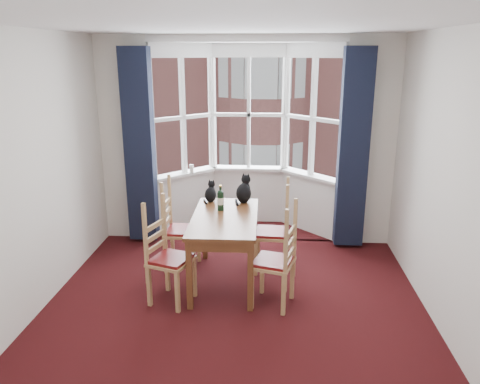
# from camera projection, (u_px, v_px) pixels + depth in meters

# --- Properties ---
(floor) EXTENTS (4.50, 4.50, 0.00)m
(floor) POSITION_uv_depth(u_px,v_px,m) (232.00, 324.00, 4.60)
(floor) COLOR black
(floor) RESTS_ON ground
(ceiling) EXTENTS (4.50, 4.50, 0.00)m
(ceiling) POSITION_uv_depth(u_px,v_px,m) (230.00, 23.00, 3.80)
(ceiling) COLOR white
(ceiling) RESTS_ON floor
(wall_left) EXTENTS (0.00, 4.50, 4.50)m
(wall_left) POSITION_uv_depth(u_px,v_px,m) (16.00, 184.00, 4.34)
(wall_left) COLOR silver
(wall_left) RESTS_ON floor
(wall_right) EXTENTS (0.00, 4.50, 4.50)m
(wall_right) POSITION_uv_depth(u_px,v_px,m) (460.00, 193.00, 4.07)
(wall_right) COLOR silver
(wall_right) RESTS_ON floor
(wall_near) EXTENTS (4.00, 0.00, 4.00)m
(wall_near) POSITION_uv_depth(u_px,v_px,m) (185.00, 331.00, 2.05)
(wall_near) COLOR silver
(wall_near) RESTS_ON floor
(wall_back_pier_left) EXTENTS (0.70, 0.12, 2.80)m
(wall_back_pier_left) POSITION_uv_depth(u_px,v_px,m) (127.00, 141.00, 6.46)
(wall_back_pier_left) COLOR silver
(wall_back_pier_left) RESTS_ON floor
(wall_back_pier_right) EXTENTS (0.70, 0.12, 2.80)m
(wall_back_pier_right) POSITION_uv_depth(u_px,v_px,m) (369.00, 144.00, 6.24)
(wall_back_pier_right) COLOR silver
(wall_back_pier_right) RESTS_ON floor
(bay_window) EXTENTS (2.76, 0.94, 2.80)m
(bay_window) POSITION_uv_depth(u_px,v_px,m) (248.00, 136.00, 6.83)
(bay_window) COLOR white
(bay_window) RESTS_ON floor
(curtain_left) EXTENTS (0.38, 0.22, 2.60)m
(curtain_left) POSITION_uv_depth(u_px,v_px,m) (140.00, 147.00, 6.29)
(curtain_left) COLOR black
(curtain_left) RESTS_ON floor
(curtain_right) EXTENTS (0.38, 0.22, 2.60)m
(curtain_right) POSITION_uv_depth(u_px,v_px,m) (353.00, 150.00, 6.10)
(curtain_right) COLOR black
(curtain_right) RESTS_ON floor
(dining_table) EXTENTS (0.75, 1.37, 0.80)m
(dining_table) POSITION_uv_depth(u_px,v_px,m) (225.00, 225.00, 5.28)
(dining_table) COLOR brown
(dining_table) RESTS_ON floor
(chair_left_near) EXTENTS (0.51, 0.53, 0.92)m
(chair_left_near) POSITION_uv_depth(u_px,v_px,m) (164.00, 259.00, 4.94)
(chair_left_near) COLOR tan
(chair_left_near) RESTS_ON floor
(chair_left_far) EXTENTS (0.41, 0.43, 0.92)m
(chair_left_far) POSITION_uv_depth(u_px,v_px,m) (175.00, 231.00, 5.71)
(chair_left_far) COLOR tan
(chair_left_far) RESTS_ON floor
(chair_right_near) EXTENTS (0.50, 0.51, 0.92)m
(chair_right_near) POSITION_uv_depth(u_px,v_px,m) (281.00, 264.00, 4.83)
(chair_right_near) COLOR tan
(chair_right_near) RESTS_ON floor
(chair_right_far) EXTENTS (0.42, 0.44, 0.92)m
(chair_right_far) POSITION_uv_depth(u_px,v_px,m) (279.00, 234.00, 5.63)
(chair_right_far) COLOR tan
(chair_right_far) RESTS_ON floor
(cat_left) EXTENTS (0.16, 0.21, 0.27)m
(cat_left) POSITION_uv_depth(u_px,v_px,m) (211.00, 193.00, 5.75)
(cat_left) COLOR black
(cat_left) RESTS_ON dining_table
(cat_right) EXTENTS (0.24, 0.29, 0.36)m
(cat_right) POSITION_uv_depth(u_px,v_px,m) (244.00, 191.00, 5.72)
(cat_right) COLOR black
(cat_right) RESTS_ON dining_table
(wine_bottle) EXTENTS (0.08, 0.08, 0.30)m
(wine_bottle) POSITION_uv_depth(u_px,v_px,m) (221.00, 199.00, 5.42)
(wine_bottle) COLOR black
(wine_bottle) RESTS_ON dining_table
(candle_tall) EXTENTS (0.06, 0.06, 0.12)m
(candle_tall) POSITION_uv_depth(u_px,v_px,m) (192.00, 169.00, 6.88)
(candle_tall) COLOR white
(candle_tall) RESTS_ON bay_window
(street) EXTENTS (80.00, 80.00, 0.00)m
(street) POSITION_uv_depth(u_px,v_px,m) (268.00, 165.00, 37.14)
(street) COLOR #333335
(street) RESTS_ON ground
(tenement_building) EXTENTS (18.40, 7.80, 15.20)m
(tenement_building) POSITION_uv_depth(u_px,v_px,m) (264.00, 79.00, 17.53)
(tenement_building) COLOR #98554E
(tenement_building) RESTS_ON street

